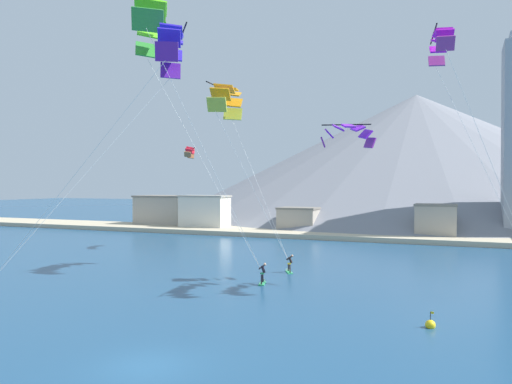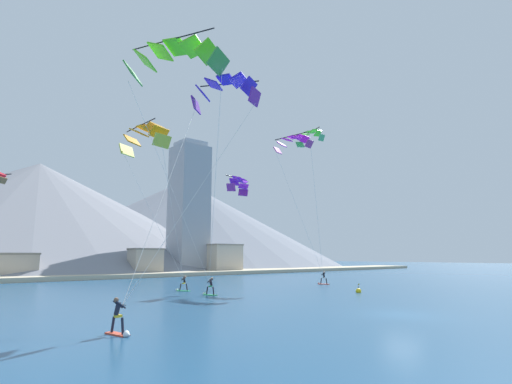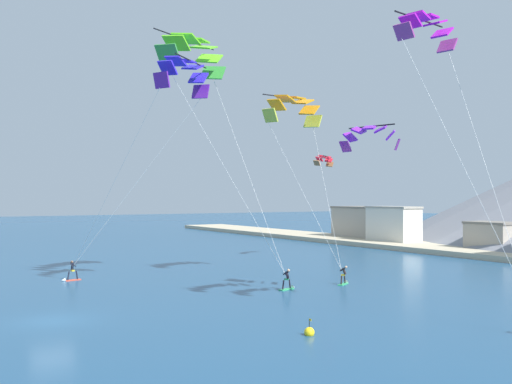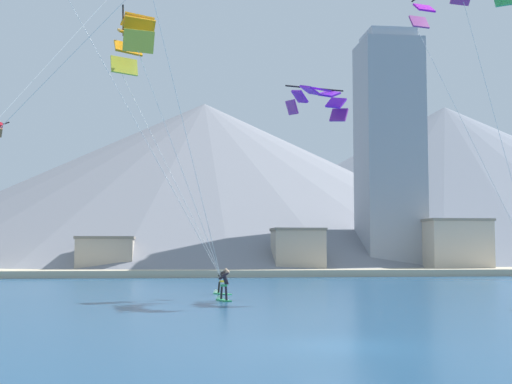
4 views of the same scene
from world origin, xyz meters
TOP-DOWN VIEW (x-y plane):
  - ground_plane at (0.00, 0.00)m, footprint 400.00×400.00m
  - kitesurfer_near_lead at (-2.15, 18.58)m, footprint 0.82×1.78m
  - kitesurfer_far_left at (-1.87, 24.14)m, footprint 1.20×1.72m
  - parafoil_kite_mid_center at (10.96, 19.85)m, footprint 7.31×5.56m
  - parafoil_kite_far_left at (-7.36, 22.78)m, footprint 7.06×6.56m
  - parafoil_kite_distant_mid_solo at (3.85, 21.74)m, footprint 4.26×3.17m
  - shoreline_strip at (0.00, 54.77)m, footprint 180.00×10.00m
  - shore_building_promenade_mid at (-11.93, 58.01)m, footprint 6.22×4.43m
  - shore_building_quay_east at (27.08, 56.82)m, footprint 7.25×4.72m
  - shore_building_quay_west at (8.83, 56.34)m, footprint 5.68×4.22m
  - highrise_tower at (21.00, 61.79)m, footprint 7.00×7.00m
  - mountain_peak_west_ridge at (1.25, 113.08)m, footprint 122.36×122.36m
  - mountain_peak_central_summit at (49.11, 114.10)m, footprint 115.35×115.35m

SIDE VIEW (x-z plane):
  - ground_plane at x=0.00m, z-range 0.00..0.00m
  - shoreline_strip at x=0.00m, z-range 0.00..0.70m
  - kitesurfer_far_left at x=-1.87m, z-range -0.36..1.31m
  - kitesurfer_near_lead at x=-2.15m, z-range -0.36..1.38m
  - shore_building_promenade_mid at x=-11.93m, z-range 0.01..4.17m
  - shore_building_quay_west at x=8.83m, z-range 0.01..5.09m
  - shore_building_quay_east at x=27.08m, z-range 0.01..6.20m
  - parafoil_kite_distant_mid_solo at x=3.85m, z-range 10.94..12.93m
  - highrise_tower at x=21.00m, z-range -0.21..28.72m
  - mountain_peak_west_ridge at x=1.25m, z-range 0.00..30.28m
  - mountain_peak_central_summit at x=49.11m, z-range 0.00..31.00m
  - parafoil_kite_far_left at x=-7.36m, z-range 7.88..23.29m
  - parafoil_kite_mid_center at x=10.96m, z-range 9.11..26.34m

